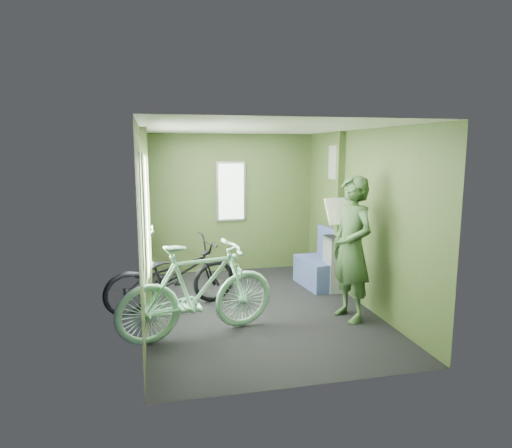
{
  "coord_description": "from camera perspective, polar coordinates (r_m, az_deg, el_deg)",
  "views": [
    {
      "loc": [
        -1.28,
        -5.51,
        2.04
      ],
      "look_at": [
        0.0,
        0.1,
        1.1
      ],
      "focal_mm": 32.0,
      "sensor_mm": 36.0,
      "label": 1
    }
  ],
  "objects": [
    {
      "name": "room",
      "position": [
        5.72,
        -0.23,
        3.21
      ],
      "size": [
        4.0,
        4.02,
        2.31
      ],
      "color": "black",
      "rests_on": "ground"
    },
    {
      "name": "bicycle_black",
      "position": [
        6.09,
        -10.27,
        -10.46
      ],
      "size": [
        1.88,
        1.18,
        0.99
      ],
      "primitive_type": "imported",
      "rotation": [
        0.0,
        -0.13,
        1.85
      ],
      "color": "black",
      "rests_on": "ground"
    },
    {
      "name": "bicycle_mint",
      "position": [
        5.21,
        -7.08,
        -13.88
      ],
      "size": [
        1.91,
        1.09,
        1.14
      ],
      "primitive_type": "imported",
      "rotation": [
        0.0,
        -0.14,
        1.83
      ],
      "color": "#9DEAC4",
      "rests_on": "ground"
    },
    {
      "name": "passenger",
      "position": [
        5.57,
        11.88,
        -3.03
      ],
      "size": [
        0.54,
        0.76,
        1.74
      ],
      "rotation": [
        0.0,
        0.0,
        -1.36
      ],
      "color": "#35532D",
      "rests_on": "ground"
    },
    {
      "name": "waste_box",
      "position": [
        6.73,
        9.78,
        -4.93
      ],
      "size": [
        0.24,
        0.33,
        0.81
      ],
      "primitive_type": "cube",
      "color": "slate",
      "rests_on": "ground"
    },
    {
      "name": "bench_seat",
      "position": [
        6.98,
        7.97,
        -5.6
      ],
      "size": [
        0.55,
        0.87,
        0.88
      ],
      "rotation": [
        0.0,
        0.0,
        0.11
      ],
      "color": "navy",
      "rests_on": "ground"
    }
  ]
}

